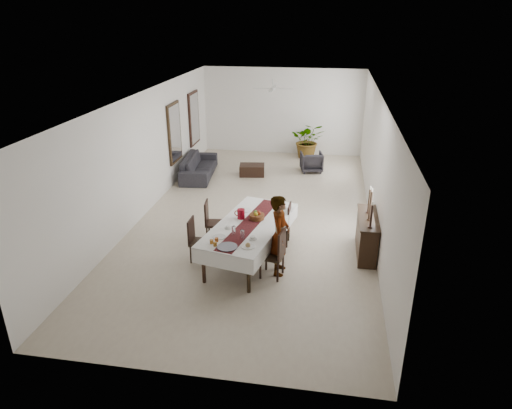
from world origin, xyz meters
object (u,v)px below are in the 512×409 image
Objects in this scene: dining_table_top at (250,225)px; sideboard_body at (367,236)px; sofa at (199,166)px; red_pitcher at (241,214)px; woman at (280,235)px.

dining_table_top is 1.84× the size of sideboard_body.
red_pitcher is at bearing -159.64° from sofa.
red_pitcher is at bearing -171.44° from sideboard_body.
red_pitcher is 0.13× the size of woman.
woman is at bearing -148.57° from sideboard_body.
dining_table_top is 1.15× the size of sofa.
red_pitcher is 1.18m from woman.
sofa is at bearing 139.09° from sideboard_body.
red_pitcher reaches higher than dining_table_top.
dining_table_top is at bearing -165.90° from sideboard_body.
woman is 1.19× the size of sideboard_body.
woman is 6.57m from sofa.
sideboard_body is at bearing 26.09° from dining_table_top.
woman is at bearing -154.88° from sofa.
sofa is (-2.41, 4.92, -0.62)m from red_pitcher.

